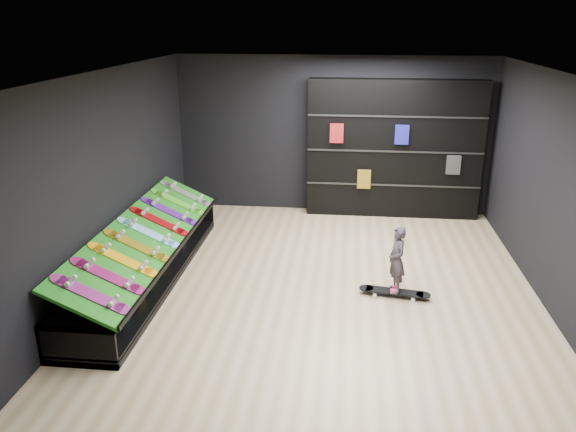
# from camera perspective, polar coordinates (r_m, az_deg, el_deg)

# --- Properties ---
(floor) EXTENTS (6.00, 7.00, 0.01)m
(floor) POSITION_cam_1_polar(r_m,az_deg,el_deg) (8.11, 3.39, -7.28)
(floor) COLOR tan
(floor) RESTS_ON ground
(ceiling) EXTENTS (6.00, 7.00, 0.01)m
(ceiling) POSITION_cam_1_polar(r_m,az_deg,el_deg) (7.26, 3.87, 14.34)
(ceiling) COLOR white
(ceiling) RESTS_ON ground
(wall_back) EXTENTS (6.00, 0.02, 3.00)m
(wall_back) POSITION_cam_1_polar(r_m,az_deg,el_deg) (10.95, 4.53, 8.16)
(wall_back) COLOR black
(wall_back) RESTS_ON ground
(wall_front) EXTENTS (6.00, 0.02, 3.00)m
(wall_front) POSITION_cam_1_polar(r_m,az_deg,el_deg) (4.32, 1.27, -10.42)
(wall_front) COLOR black
(wall_front) RESTS_ON ground
(wall_left) EXTENTS (0.02, 7.00, 3.00)m
(wall_left) POSITION_cam_1_polar(r_m,az_deg,el_deg) (8.24, -17.75, 3.45)
(wall_left) COLOR black
(wall_left) RESTS_ON ground
(wall_right) EXTENTS (0.02, 7.00, 3.00)m
(wall_right) POSITION_cam_1_polar(r_m,az_deg,el_deg) (8.01, 25.60, 1.98)
(wall_right) COLOR black
(wall_right) RESTS_ON ground
(display_rack) EXTENTS (0.90, 4.50, 0.50)m
(display_rack) POSITION_cam_1_polar(r_m,az_deg,el_deg) (8.49, -14.09, -4.72)
(display_rack) COLOR black
(display_rack) RESTS_ON ground
(turf_ramp) EXTENTS (0.92, 4.50, 0.46)m
(turf_ramp) POSITION_cam_1_polar(r_m,az_deg,el_deg) (8.30, -14.03, -1.83)
(turf_ramp) COLOR #125F0F
(turf_ramp) RESTS_ON display_rack
(back_shelving) EXTENTS (3.25, 0.38, 2.60)m
(back_shelving) POSITION_cam_1_polar(r_m,az_deg,el_deg) (10.84, 10.71, 6.68)
(back_shelving) COLOR black
(back_shelving) RESTS_ON ground
(floor_skateboard) EXTENTS (1.00, 0.37, 0.09)m
(floor_skateboard) POSITION_cam_1_polar(r_m,az_deg,el_deg) (7.97, 10.75, -7.75)
(floor_skateboard) COLOR black
(floor_skateboard) RESTS_ON ground
(child) EXTENTS (0.20, 0.25, 0.57)m
(child) POSITION_cam_1_polar(r_m,az_deg,el_deg) (7.83, 10.90, -5.62)
(child) COLOR black
(child) RESTS_ON floor_skateboard
(display_board_0) EXTENTS (0.93, 0.22, 0.50)m
(display_board_0) POSITION_cam_1_polar(r_m,az_deg,el_deg) (6.69, -19.41, -7.51)
(display_board_0) COLOR #2626BF
(display_board_0) RESTS_ON turf_ramp
(display_board_1) EXTENTS (0.93, 0.22, 0.50)m
(display_board_1) POSITION_cam_1_polar(r_m,az_deg,el_deg) (7.07, -17.81, -5.81)
(display_board_1) COLOR #E5198C
(display_board_1) RESTS_ON turf_ramp
(display_board_2) EXTENTS (0.93, 0.22, 0.50)m
(display_board_2) POSITION_cam_1_polar(r_m,az_deg,el_deg) (7.47, -16.38, -4.28)
(display_board_2) COLOR yellow
(display_board_2) RESTS_ON turf_ramp
(display_board_3) EXTENTS (0.93, 0.22, 0.50)m
(display_board_3) POSITION_cam_1_polar(r_m,az_deg,el_deg) (7.87, -15.11, -2.90)
(display_board_3) COLOR yellow
(display_board_3) RESTS_ON turf_ramp
(display_board_4) EXTENTS (0.93, 0.22, 0.50)m
(display_board_4) POSITION_cam_1_polar(r_m,az_deg,el_deg) (8.28, -13.96, -1.66)
(display_board_4) COLOR #0CB2E5
(display_board_4) RESTS_ON turf_ramp
(display_board_5) EXTENTS (0.93, 0.22, 0.50)m
(display_board_5) POSITION_cam_1_polar(r_m,az_deg,el_deg) (8.70, -12.92, -0.54)
(display_board_5) COLOR red
(display_board_5) RESTS_ON turf_ramp
(display_board_6) EXTENTS (0.93, 0.22, 0.50)m
(display_board_6) POSITION_cam_1_polar(r_m,az_deg,el_deg) (9.12, -11.98, 0.48)
(display_board_6) COLOR purple
(display_board_6) RESTS_ON turf_ramp
(display_board_7) EXTENTS (0.93, 0.22, 0.50)m
(display_board_7) POSITION_cam_1_polar(r_m,az_deg,el_deg) (9.55, -11.12, 1.41)
(display_board_7) COLOR green
(display_board_7) RESTS_ON turf_ramp
(display_board_8) EXTENTS (0.93, 0.22, 0.50)m
(display_board_8) POSITION_cam_1_polar(r_m,az_deg,el_deg) (9.98, -10.34, 2.26)
(display_board_8) COLOR black
(display_board_8) RESTS_ON turf_ramp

